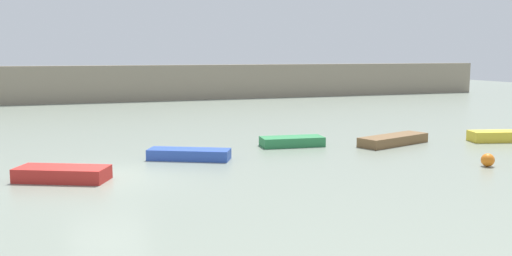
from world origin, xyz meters
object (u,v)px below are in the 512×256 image
object	(u,v)px
rowboat_blue	(189,154)
mooring_buoy	(488,160)
rowboat_red	(62,174)
rowboat_green	(292,141)
rowboat_brown	(393,140)
rowboat_yellow	(506,136)

from	to	relation	value
rowboat_blue	mooring_buoy	xyz separation A→B (m)	(10.00, -4.97, 0.03)
rowboat_red	mooring_buoy	world-z (taller)	mooring_buoy
rowboat_green	rowboat_brown	xyz separation A→B (m)	(4.51, -1.15, 0.00)
rowboat_blue	rowboat_red	bearing A→B (deg)	-128.16
rowboat_blue	rowboat_brown	distance (m)	9.55
rowboat_green	rowboat_yellow	size ratio (longest dim) A/B	0.81
rowboat_blue	rowboat_green	xyz separation A→B (m)	(5.03, 1.56, 0.00)
rowboat_red	mooring_buoy	distance (m)	14.94
rowboat_red	rowboat_green	distance (m)	10.40
rowboat_blue	rowboat_green	bearing A→B (deg)	44.20
rowboat_green	rowboat_blue	bearing A→B (deg)	-156.62
rowboat_red	rowboat_blue	bearing A→B (deg)	50.14
mooring_buoy	rowboat_green	bearing A→B (deg)	127.27
rowboat_brown	rowboat_green	bearing A→B (deg)	146.78
rowboat_yellow	mooring_buoy	world-z (taller)	rowboat_yellow
rowboat_brown	mooring_buoy	world-z (taller)	mooring_buoy
rowboat_green	mooring_buoy	distance (m)	8.21
rowboat_blue	rowboat_green	distance (m)	5.27
rowboat_brown	mooring_buoy	bearing A→B (deg)	-104.04
rowboat_red	rowboat_brown	bearing A→B (deg)	35.55
rowboat_brown	mooring_buoy	distance (m)	5.40
rowboat_green	mooring_buoy	xyz separation A→B (m)	(4.97, -6.53, 0.03)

